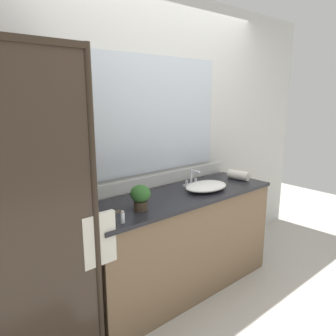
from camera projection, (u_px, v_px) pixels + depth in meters
name	position (u px, v px, depth m)	size (l,w,h in m)	color
ground_plane	(180.00, 288.00, 2.93)	(8.00, 8.00, 0.00)	#B7B2A8
wall_back_with_mirror	(156.00, 142.00, 2.90)	(4.40, 0.06, 2.60)	silver
vanity_cabinet	(180.00, 242.00, 2.84)	(1.80, 0.58, 0.90)	brown
shower_enclosure	(35.00, 226.00, 1.76)	(1.20, 0.59, 2.00)	#2D2319
sink_basin	(206.00, 186.00, 2.84)	(0.42, 0.29, 0.07)	white
faucet	(192.00, 180.00, 2.97)	(0.17, 0.13, 0.16)	silver
potted_plant	(140.00, 196.00, 2.33)	(0.15, 0.15, 0.19)	#473828
amenity_bottle_lotion	(123.00, 217.00, 2.11)	(0.03, 0.03, 0.08)	silver
amenity_bottle_shampoo	(95.00, 205.00, 2.32)	(0.03, 0.03, 0.10)	#4C7056
rolled_towel_near_edge	(239.00, 175.00, 3.19)	(0.09, 0.09, 0.21)	silver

